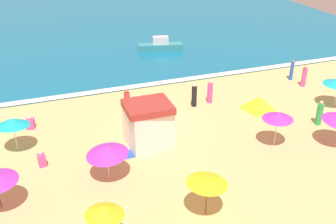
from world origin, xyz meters
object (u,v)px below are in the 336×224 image
beach_umbrella_3 (104,211)px  beach_umbrella_6 (12,122)px  lifeguard_cabana (148,124)px  beachgoer_1 (210,92)px  beachgoer_4 (127,101)px  beachgoer_7 (42,159)px  beachgoer_8 (292,70)px  beachgoer_2 (304,76)px  beach_tent (259,103)px  beach_umbrella_0 (207,181)px  beach_umbrella_4 (107,150)px  beachgoer_6 (319,114)px  beachgoer_10 (194,96)px  beach_umbrella_2 (278,116)px  beachgoer_11 (30,123)px  small_boat_0 (161,46)px

beach_umbrella_3 → beach_umbrella_6: bearing=110.3°
lifeguard_cabana → beachgoer_1: bearing=34.2°
beachgoer_4 → beachgoer_7: (-5.94, -4.75, -0.34)m
lifeguard_cabana → beachgoer_8: 14.71m
beachgoer_2 → beachgoer_7: bearing=-167.9°
beach_umbrella_6 → beach_tent: bearing=-1.1°
beach_umbrella_0 → beachgoer_2: bearing=39.0°
beachgoer_2 → lifeguard_cabana: bearing=-163.5°
beach_umbrella_4 → beachgoer_4: bearing=68.0°
beach_umbrella_3 → beachgoer_6: (14.84, 5.63, -1.12)m
beachgoer_4 → beachgoer_8: size_ratio=0.97×
beachgoer_10 → lifeguard_cabana: bearing=-140.1°
beachgoer_1 → beachgoer_10: bearing=-172.7°
beach_umbrella_6 → beachgoer_8: (20.89, 3.54, -1.01)m
beach_umbrella_6 → beachgoer_8: size_ratio=1.51×
lifeguard_cabana → beachgoer_1: size_ratio=1.54×
beach_umbrella_3 → beach_umbrella_6: beach_umbrella_3 is taller
beach_umbrella_4 → beach_umbrella_6: bearing=135.4°
beachgoer_4 → beach_umbrella_2: bearing=-45.5°
beachgoer_10 → beachgoer_4: bearing=169.6°
beach_umbrella_4 → lifeguard_cabana: bearing=39.4°
beach_umbrella_0 → beach_tent: 11.34m
beach_umbrella_3 → beachgoer_7: beach_umbrella_3 is taller
beach_tent → beachgoer_8: 6.52m
lifeguard_cabana → beachgoer_6: bearing=-7.1°
beach_umbrella_6 → beachgoer_10: 11.91m
beachgoer_1 → beachgoer_2: (8.02, 0.17, 0.01)m
beachgoer_1 → beach_tent: bearing=-40.5°
lifeguard_cabana → beachgoer_2: size_ratio=1.54×
beachgoer_11 → beachgoer_4: bearing=2.5°
beachgoer_1 → beachgoer_6: size_ratio=1.04×
beach_umbrella_3 → beachgoer_1: 14.62m
beach_umbrella_3 → beach_umbrella_4: beach_umbrella_3 is taller
small_boat_0 → beach_umbrella_3: bearing=-113.9°
beach_umbrella_4 → beachgoer_4: (2.80, 6.94, -0.88)m
beach_umbrella_2 → beach_umbrella_4: 9.78m
beach_umbrella_4 → beachgoer_2: (16.65, 6.44, -0.83)m
small_boat_0 → beachgoer_2: bearing=-56.7°
beachgoer_1 → beachgoer_11: 12.15m
lifeguard_cabana → beach_tent: bearing=11.1°
beach_umbrella_3 → beachgoer_11: 11.64m
lifeguard_cabana → beach_umbrella_0: lifeguard_cabana is taller
beachgoer_1 → beachgoer_7: (-11.76, -4.08, -0.39)m
beach_umbrella_6 → beachgoer_6: 18.47m
beachgoer_7 → small_boat_0: small_boat_0 is taller
beach_umbrella_3 → beach_umbrella_6: size_ratio=0.84×
beachgoer_1 → small_boat_0: bearing=88.2°
lifeguard_cabana → small_boat_0: (6.11, 15.71, -0.80)m
beachgoer_8 → beach_umbrella_0: bearing=-137.2°
beach_tent → beach_umbrella_6: bearing=178.9°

